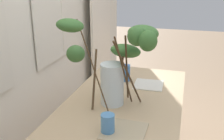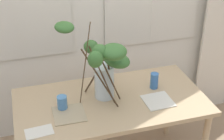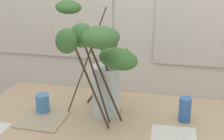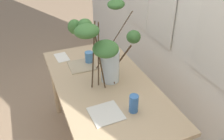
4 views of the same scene
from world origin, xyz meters
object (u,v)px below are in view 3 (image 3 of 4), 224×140
at_px(vase_with_branches, 101,62).
at_px(drinking_glass_blue_right, 185,109).
at_px(plate_square_left, 43,119).
at_px(dining_table, 110,132).
at_px(drinking_glass_blue_left, 43,104).
at_px(plate_square_right, 174,138).

bearing_deg(vase_with_branches, drinking_glass_blue_right, 5.79).
height_order(drinking_glass_blue_right, plate_square_left, drinking_glass_blue_right).
bearing_deg(dining_table, plate_square_left, -165.22).
height_order(dining_table, vase_with_branches, vase_with_branches).
xyz_separation_m(vase_with_branches, drinking_glass_blue_left, (-0.33, -0.04, -0.26)).
xyz_separation_m(dining_table, drinking_glass_blue_left, (-0.39, -0.01, 0.14)).
distance_m(drinking_glass_blue_left, plate_square_left, 0.11).
bearing_deg(drinking_glass_blue_left, drinking_glass_blue_right, 6.01).
bearing_deg(vase_with_branches, plate_square_right, -20.13).
xyz_separation_m(vase_with_branches, drinking_glass_blue_right, (0.45, 0.05, -0.25)).
distance_m(plate_square_left, plate_square_right, 0.71).
xyz_separation_m(dining_table, plate_square_right, (0.35, -0.12, 0.08)).
bearing_deg(dining_table, drinking_glass_blue_right, 10.60).
distance_m(dining_table, plate_square_left, 0.38).
distance_m(vase_with_branches, plate_square_left, 0.45).
bearing_deg(dining_table, vase_with_branches, 152.45).
bearing_deg(plate_square_left, plate_square_right, -2.25).
relative_size(drinking_glass_blue_left, plate_square_right, 0.50).
bearing_deg(vase_with_branches, dining_table, -27.55).
relative_size(drinking_glass_blue_right, plate_square_left, 0.58).
xyz_separation_m(drinking_glass_blue_right, plate_square_left, (-0.75, -0.17, -0.06)).
xyz_separation_m(drinking_glass_blue_right, plate_square_right, (-0.05, -0.20, -0.06)).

